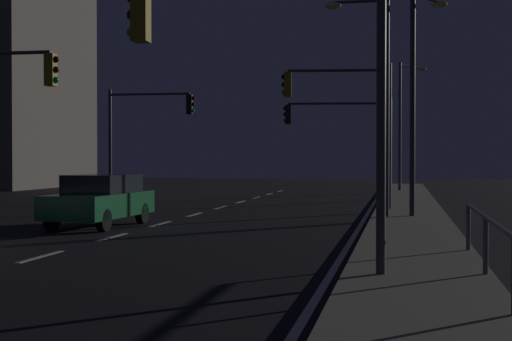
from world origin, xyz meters
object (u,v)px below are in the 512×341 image
(traffic_light_mid_right, at_px, (343,106))
(street_lamp_across_street, at_px, (404,113))
(traffic_light_near_left, at_px, (340,126))
(street_lamp_far_end, at_px, (376,84))
(car_oncoming, at_px, (100,199))
(street_lamp_mid_block, at_px, (417,83))
(traffic_light_far_right, at_px, (147,121))
(traffic_light_far_center, at_px, (265,54))

(traffic_light_mid_right, height_order, street_lamp_across_street, street_lamp_across_street)
(traffic_light_near_left, distance_m, street_lamp_far_end, 12.22)
(car_oncoming, bearing_deg, street_lamp_mid_block, 25.26)
(car_oncoming, distance_m, traffic_light_near_left, 17.14)
(traffic_light_far_right, distance_m, traffic_light_near_left, 9.51)
(car_oncoming, bearing_deg, traffic_light_far_right, 103.48)
(car_oncoming, bearing_deg, street_lamp_across_street, 69.84)
(street_lamp_across_street, bearing_deg, car_oncoming, -110.16)
(car_oncoming, relative_size, street_lamp_mid_block, 0.60)
(street_lamp_mid_block, height_order, street_lamp_far_end, street_lamp_mid_block)
(traffic_light_far_right, bearing_deg, traffic_light_far_center, -66.36)
(traffic_light_far_center, height_order, street_lamp_across_street, street_lamp_across_street)
(street_lamp_far_end, bearing_deg, traffic_light_far_right, 138.50)
(street_lamp_far_end, bearing_deg, traffic_light_far_center, -96.55)
(traffic_light_far_right, relative_size, street_lamp_far_end, 0.75)
(traffic_light_mid_right, bearing_deg, car_oncoming, -131.60)
(traffic_light_far_center, height_order, street_lamp_mid_block, street_lamp_mid_block)
(traffic_light_far_right, height_order, street_lamp_mid_block, street_lamp_mid_block)
(car_oncoming, relative_size, traffic_light_far_right, 0.82)
(traffic_light_near_left, bearing_deg, traffic_light_far_center, -88.45)
(traffic_light_mid_right, height_order, street_lamp_far_end, street_lamp_far_end)
(car_oncoming, distance_m, street_lamp_far_end, 9.69)
(street_lamp_mid_block, height_order, street_lamp_across_street, street_lamp_across_street)
(traffic_light_mid_right, height_order, traffic_light_far_right, traffic_light_mid_right)
(traffic_light_far_right, distance_m, street_lamp_far_end, 15.30)
(street_lamp_far_end, bearing_deg, traffic_light_mid_right, 110.38)
(car_oncoming, xyz_separation_m, traffic_light_near_left, (5.98, 15.82, 2.81))
(traffic_light_near_left, relative_size, street_lamp_far_end, 0.73)
(traffic_light_far_right, relative_size, traffic_light_far_center, 1.04)
(traffic_light_far_center, bearing_deg, street_lamp_mid_block, 78.15)
(street_lamp_across_street, bearing_deg, traffic_light_mid_right, -97.81)
(car_oncoming, height_order, street_lamp_mid_block, street_lamp_mid_block)
(street_lamp_mid_block, bearing_deg, traffic_light_far_right, 143.44)
(car_oncoming, height_order, street_lamp_far_end, street_lamp_far_end)
(traffic_light_far_center, bearing_deg, traffic_light_near_left, 91.55)
(traffic_light_far_center, height_order, traffic_light_near_left, traffic_light_far_center)
(traffic_light_far_center, bearing_deg, street_lamp_across_street, 85.88)
(street_lamp_mid_block, bearing_deg, street_lamp_across_street, 91.09)
(car_oncoming, height_order, traffic_light_far_right, traffic_light_far_right)
(street_lamp_mid_block, xyz_separation_m, street_lamp_across_street, (-0.38, 20.23, 0.13))
(traffic_light_mid_right, distance_m, traffic_light_far_center, 16.45)
(traffic_light_far_center, xyz_separation_m, traffic_light_near_left, (-0.67, 24.70, -0.21))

